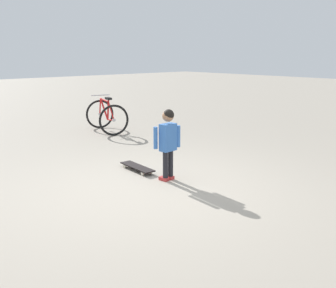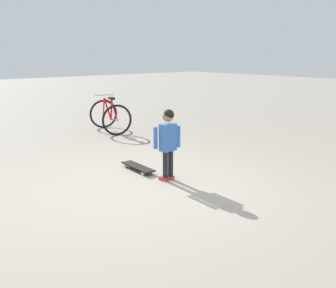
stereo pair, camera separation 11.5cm
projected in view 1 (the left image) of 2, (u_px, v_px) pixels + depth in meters
The scene contains 4 objects.
ground_plane at pixel (156, 190), 5.44m from camera, with size 50.00×50.00×0.00m, color #9E9384.
child_person at pixel (168, 137), 5.70m from camera, with size 0.38×0.21×1.06m.
skateboard at pixel (137, 167), 6.30m from camera, with size 0.24×0.76×0.07m.
bicycle_far at pixel (107, 116), 9.34m from camera, with size 0.95×1.21×0.85m.
Camera 1 is at (3.32, 3.95, 1.84)m, focal length 42.10 mm.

